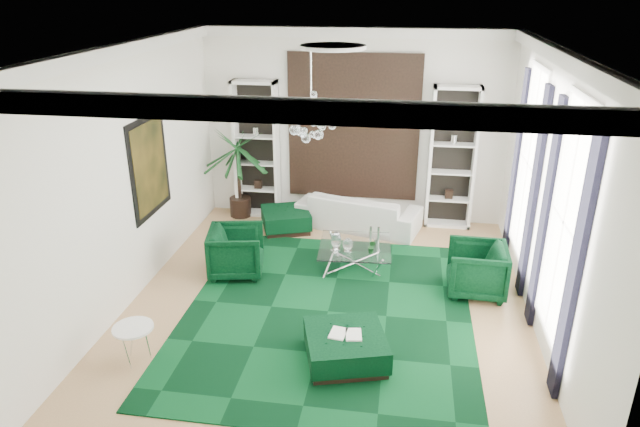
% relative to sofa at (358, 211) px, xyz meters
% --- Properties ---
extents(floor, '(6.00, 7.00, 0.02)m').
position_rel_sofa_xyz_m(floor, '(-0.19, -2.91, -0.36)').
color(floor, tan).
rests_on(floor, ground).
extents(ceiling, '(6.00, 7.00, 0.02)m').
position_rel_sofa_xyz_m(ceiling, '(-0.19, -2.91, 3.46)').
color(ceiling, white).
rests_on(ceiling, ground).
extents(wall_back, '(6.00, 0.02, 3.80)m').
position_rel_sofa_xyz_m(wall_back, '(-0.19, 0.60, 1.55)').
color(wall_back, white).
rests_on(wall_back, ground).
extents(wall_front, '(6.00, 0.02, 3.80)m').
position_rel_sofa_xyz_m(wall_front, '(-0.19, -6.42, 1.55)').
color(wall_front, white).
rests_on(wall_front, ground).
extents(wall_left, '(0.02, 7.00, 3.80)m').
position_rel_sofa_xyz_m(wall_left, '(-3.20, -2.91, 1.55)').
color(wall_left, white).
rests_on(wall_left, ground).
extents(wall_right, '(0.02, 7.00, 3.80)m').
position_rel_sofa_xyz_m(wall_right, '(2.82, -2.91, 1.55)').
color(wall_right, white).
rests_on(wall_right, ground).
extents(crown_molding, '(6.00, 7.00, 0.18)m').
position_rel_sofa_xyz_m(crown_molding, '(-0.19, -2.91, 3.35)').
color(crown_molding, white).
rests_on(crown_molding, ceiling).
extents(ceiling_medallion, '(0.90, 0.90, 0.05)m').
position_rel_sofa_xyz_m(ceiling_medallion, '(-0.19, -2.61, 3.42)').
color(ceiling_medallion, white).
rests_on(ceiling_medallion, ceiling).
extents(tapestry, '(2.50, 0.06, 2.80)m').
position_rel_sofa_xyz_m(tapestry, '(-0.19, 0.55, 1.55)').
color(tapestry, black).
rests_on(tapestry, wall_back).
extents(shelving_left, '(0.90, 0.38, 2.80)m').
position_rel_sofa_xyz_m(shelving_left, '(-2.14, 0.40, 1.05)').
color(shelving_left, white).
rests_on(shelving_left, floor).
extents(shelving_right, '(0.90, 0.38, 2.80)m').
position_rel_sofa_xyz_m(shelving_right, '(1.76, 0.40, 1.05)').
color(shelving_right, white).
rests_on(shelving_right, floor).
extents(painting, '(0.04, 1.30, 1.60)m').
position_rel_sofa_xyz_m(painting, '(-3.16, -2.31, 1.50)').
color(painting, black).
rests_on(painting, wall_left).
extents(window_near, '(0.03, 1.10, 2.90)m').
position_rel_sofa_xyz_m(window_near, '(2.80, -3.81, 1.55)').
color(window_near, white).
rests_on(window_near, wall_right).
extents(curtain_near_a, '(0.07, 0.30, 3.25)m').
position_rel_sofa_xyz_m(curtain_near_a, '(2.76, -4.59, 1.30)').
color(curtain_near_a, black).
rests_on(curtain_near_a, floor).
extents(curtain_near_b, '(0.07, 0.30, 3.25)m').
position_rel_sofa_xyz_m(curtain_near_b, '(2.76, -3.03, 1.30)').
color(curtain_near_b, black).
rests_on(curtain_near_b, floor).
extents(window_far, '(0.03, 1.10, 2.90)m').
position_rel_sofa_xyz_m(window_far, '(2.80, -1.41, 1.55)').
color(window_far, white).
rests_on(window_far, wall_right).
extents(curtain_far_a, '(0.07, 0.30, 3.25)m').
position_rel_sofa_xyz_m(curtain_far_a, '(2.76, -2.19, 1.30)').
color(curtain_far_a, black).
rests_on(curtain_far_a, floor).
extents(curtain_far_b, '(0.07, 0.30, 3.25)m').
position_rel_sofa_xyz_m(curtain_far_b, '(2.76, -0.63, 1.30)').
color(curtain_far_b, black).
rests_on(curtain_far_b, floor).
extents(rug, '(4.20, 5.00, 0.02)m').
position_rel_sofa_xyz_m(rug, '(-0.15, -3.24, -0.34)').
color(rug, black).
rests_on(rug, floor).
extents(sofa, '(2.55, 1.51, 0.70)m').
position_rel_sofa_xyz_m(sofa, '(0.00, 0.00, 0.00)').
color(sofa, silver).
rests_on(sofa, floor).
extents(armchair_left, '(1.04, 1.02, 0.81)m').
position_rel_sofa_xyz_m(armchair_left, '(-1.84, -2.24, 0.06)').
color(armchair_left, black).
rests_on(armchair_left, floor).
extents(armchair_right, '(0.92, 0.89, 0.81)m').
position_rel_sofa_xyz_m(armchair_right, '(2.06, -2.29, 0.06)').
color(armchair_right, black).
rests_on(armchair_right, floor).
extents(coffee_table, '(1.27, 1.27, 0.41)m').
position_rel_sofa_xyz_m(coffee_table, '(0.10, -1.73, -0.14)').
color(coffee_table, white).
rests_on(coffee_table, floor).
extents(ottoman_side, '(1.15, 1.15, 0.40)m').
position_rel_sofa_xyz_m(ottoman_side, '(-1.41, -0.32, -0.15)').
color(ottoman_side, black).
rests_on(ottoman_side, floor).
extents(ottoman_front, '(1.23, 1.23, 0.40)m').
position_rel_sofa_xyz_m(ottoman_front, '(0.23, -4.35, -0.15)').
color(ottoman_front, black).
rests_on(ottoman_front, floor).
extents(book, '(0.42, 0.28, 0.03)m').
position_rel_sofa_xyz_m(book, '(0.23, -4.35, 0.07)').
color(book, white).
rests_on(book, ottoman_front).
extents(side_table, '(0.60, 0.60, 0.50)m').
position_rel_sofa_xyz_m(side_table, '(-2.45, -4.76, -0.10)').
color(side_table, white).
rests_on(side_table, floor).
extents(palm, '(1.66, 1.66, 2.40)m').
position_rel_sofa_xyz_m(palm, '(-2.50, 0.24, 0.85)').
color(palm, '#15461D').
rests_on(palm, floor).
extents(chandelier, '(1.01, 1.01, 0.72)m').
position_rel_sofa_xyz_m(chandelier, '(-0.47, -2.75, 2.50)').
color(chandelier, white).
rests_on(chandelier, ceiling).
extents(table_plant, '(0.16, 0.15, 0.24)m').
position_rel_sofa_xyz_m(table_plant, '(0.40, -1.98, 0.18)').
color(table_plant, '#15461D').
rests_on(table_plant, coffee_table).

